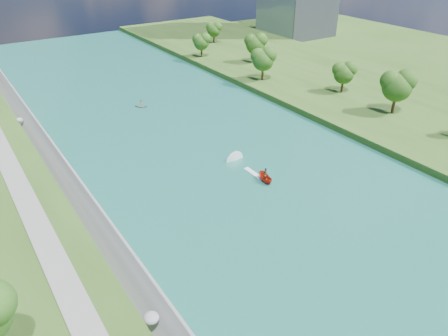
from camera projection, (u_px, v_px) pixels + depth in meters
ground at (302, 224)px, 62.86m from camera, size 260.00×260.00×0.00m
river_water at (226, 167)px, 77.42m from camera, size 55.00×240.00×0.10m
berm_east at (404, 107)px, 100.88m from camera, size 44.00×240.00×1.50m
riprap_bank at (81, 207)px, 63.46m from camera, size 4.58×236.00×4.43m
riverside_path at (29, 208)px, 60.08m from camera, size 3.00×200.00×0.10m
trees_east at (333, 77)px, 102.68m from camera, size 18.22×140.88×11.31m
motorboat at (258, 173)px, 74.25m from camera, size 3.60×18.69×2.18m
raft at (141, 105)px, 102.78m from camera, size 3.44×3.54×1.66m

